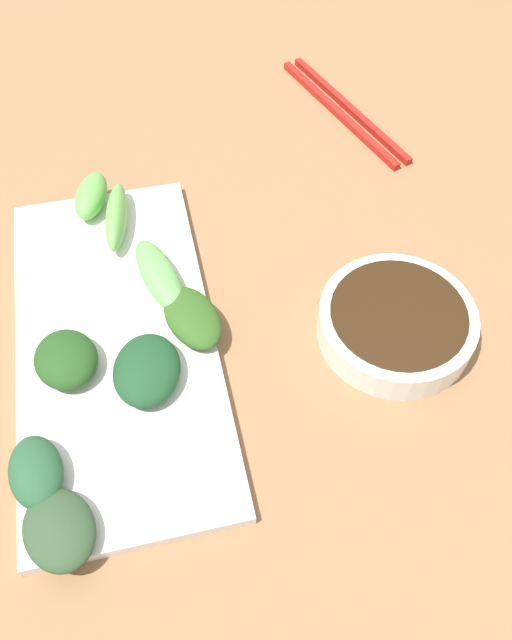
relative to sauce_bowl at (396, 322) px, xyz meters
name	(u,v)px	position (x,y,z in m)	size (l,w,h in m)	color
tabletop	(213,354)	(0.16, -0.02, -0.03)	(2.10, 2.10, 0.02)	#916A45
sauce_bowl	(396,322)	(0.00, 0.00, 0.00)	(0.14, 0.14, 0.03)	white
serving_plate	(116,341)	(0.25, -0.04, -0.01)	(0.17, 0.37, 0.01)	white
broccoli_stalk_0	(116,217)	(0.23, -0.18, 0.01)	(0.02, 0.09, 0.03)	#69B451
broccoli_stalk_1	(159,276)	(0.20, -0.10, 0.01)	(0.03, 0.10, 0.02)	#68B15A
broccoli_leafy_2	(59,530)	(0.30, 0.12, 0.00)	(0.05, 0.06, 0.02)	#2F4A2D
broccoli_leafy_3	(36,472)	(0.32, 0.08, 0.01)	(0.04, 0.06, 0.02)	#275534
broccoli_leafy_4	(66,360)	(0.29, -0.02, 0.01)	(0.05, 0.06, 0.03)	#234C1C
broccoli_leafy_5	(147,370)	(0.22, 0.00, 0.01)	(0.06, 0.07, 0.03)	#1B4826
broccoli_leafy_6	(192,318)	(0.18, -0.04, 0.00)	(0.05, 0.07, 0.02)	#2F5C1F
broccoli_stalk_7	(91,196)	(0.25, -0.21, 0.01)	(0.03, 0.06, 0.03)	#68BB51
chopsticks	(344,110)	(-0.05, -0.32, -0.01)	(0.10, 0.23, 0.01)	#B22018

